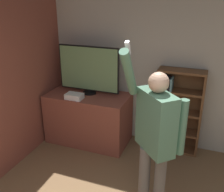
% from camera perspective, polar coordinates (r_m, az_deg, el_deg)
% --- Properties ---
extents(wall_back, '(6.12, 0.06, 2.70)m').
position_cam_1_polar(wall_back, '(4.29, 13.35, 5.97)').
color(wall_back, '#B2AD9E').
rests_on(wall_back, ground_plane).
extents(tv_ledge, '(1.38, 0.72, 0.87)m').
position_cam_1_polar(tv_ledge, '(4.59, -5.09, -4.74)').
color(tv_ledge, brown).
rests_on(tv_ledge, ground_plane).
extents(television, '(1.05, 0.22, 0.81)m').
position_cam_1_polar(television, '(4.34, -5.09, 5.72)').
color(television, black).
rests_on(television, tv_ledge).
extents(game_console, '(0.27, 0.18, 0.09)m').
position_cam_1_polar(game_console, '(4.25, -8.20, -0.06)').
color(game_console, white).
rests_on(game_console, tv_ledge).
extents(remote_loose, '(0.05, 0.14, 0.02)m').
position_cam_1_polar(remote_loose, '(4.20, -7.28, -0.78)').
color(remote_loose, white).
rests_on(remote_loose, tv_ledge).
extents(bookshelf, '(0.72, 0.28, 1.38)m').
position_cam_1_polar(bookshelf, '(4.34, 13.43, -3.10)').
color(bookshelf, brown).
rests_on(bookshelf, ground_plane).
extents(person, '(0.63, 0.58, 2.08)m').
position_cam_1_polar(person, '(2.84, 9.33, -8.10)').
color(person, '#56514C').
rests_on(person, ground_plane).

